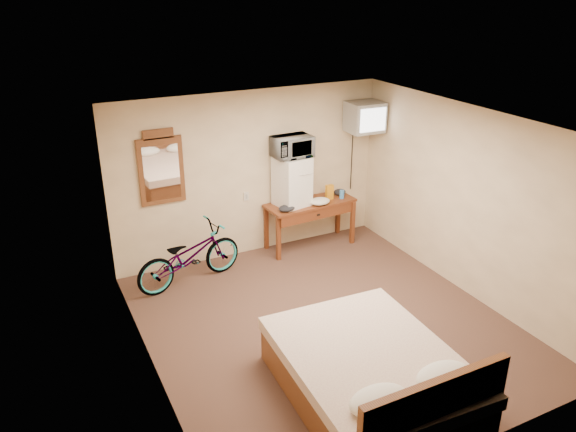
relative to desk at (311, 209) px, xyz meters
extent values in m
plane|color=#3F281F|center=(-0.88, -2.00, -0.63)|extent=(4.60, 4.60, 0.00)
plane|color=silver|center=(-0.88, -2.00, 1.87)|extent=(4.60, 4.60, 0.00)
cube|color=beige|center=(-0.88, 0.30, 0.62)|extent=(4.20, 0.04, 2.50)
cube|color=beige|center=(-0.88, -4.30, 0.62)|extent=(4.20, 0.04, 2.50)
cube|color=beige|center=(-2.98, -2.00, 0.62)|extent=(0.04, 4.60, 2.50)
cube|color=beige|center=(1.22, -2.00, 0.62)|extent=(0.04, 4.60, 2.50)
cube|color=beige|center=(-0.96, 0.29, 0.29)|extent=(0.08, 0.01, 0.13)
cube|color=#662E16|center=(0.00, 0.04, 0.10)|extent=(1.44, 0.62, 0.04)
cube|color=#662E16|center=(-0.65, -0.18, -0.28)|extent=(0.06, 0.06, 0.71)
cube|color=#662E16|center=(0.65, -0.18, -0.28)|extent=(0.06, 0.06, 0.71)
cube|color=#662E16|center=(-0.65, 0.26, -0.28)|extent=(0.06, 0.06, 0.71)
cube|color=#662E16|center=(0.65, 0.26, -0.28)|extent=(0.06, 0.06, 0.71)
cube|color=#662E16|center=(0.00, -0.20, 0.00)|extent=(1.29, 0.11, 0.16)
cube|color=black|center=(0.00, -0.22, 0.00)|extent=(0.05, 0.02, 0.03)
cube|color=white|center=(-0.30, 0.07, 0.49)|extent=(0.54, 0.52, 0.76)
cube|color=gray|center=(-0.30, -0.16, 0.65)|extent=(0.46, 0.01, 0.00)
cylinder|color=gray|center=(-0.47, -0.16, 0.45)|extent=(0.02, 0.02, 0.27)
imported|color=white|center=(-0.30, 0.07, 1.03)|extent=(0.58, 0.40, 0.31)
cube|color=orange|center=(0.32, 0.01, 0.23)|extent=(0.12, 0.07, 0.23)
cylinder|color=#3C83CD|center=(0.52, -0.05, 0.18)|extent=(0.07, 0.07, 0.13)
ellipsoid|color=silver|center=(0.08, -0.12, 0.17)|extent=(0.32, 0.25, 0.10)
ellipsoid|color=black|center=(-0.49, -0.14, 0.16)|extent=(0.25, 0.19, 0.09)
ellipsoid|color=black|center=(0.57, 0.10, 0.16)|extent=(0.20, 0.16, 0.09)
cube|color=black|center=(0.92, 0.29, 1.24)|extent=(0.14, 0.02, 0.14)
cylinder|color=black|center=(0.92, 0.24, 1.24)|extent=(0.05, 0.30, 0.05)
cube|color=gray|center=(0.92, 0.02, 1.35)|extent=(0.54, 0.46, 0.46)
cube|color=white|center=(0.92, -0.20, 1.35)|extent=(0.44, 0.03, 0.35)
cube|color=black|center=(0.92, 0.24, 1.35)|extent=(0.33, 0.03, 0.28)
cube|color=brown|center=(-2.21, 0.28, 0.88)|extent=(0.62, 0.04, 0.94)
cube|color=brown|center=(-2.21, 0.28, 1.39)|extent=(0.42, 0.04, 0.13)
cube|color=white|center=(-2.21, 0.25, 0.86)|extent=(0.49, 0.01, 0.77)
imported|color=black|center=(-2.05, -0.25, -0.22)|extent=(1.66, 0.87, 0.83)
cube|color=brown|center=(-1.14, -3.30, -0.43)|extent=(1.63, 2.12, 0.40)
cube|color=beige|center=(-1.14, -3.30, -0.18)|extent=(1.67, 2.16, 0.14)
cube|color=brown|center=(-1.14, -4.26, -0.08)|extent=(1.53, 0.08, 0.70)
ellipsoid|color=white|center=(-1.50, -3.95, -0.05)|extent=(0.57, 0.35, 0.20)
ellipsoid|color=white|center=(-0.79, -3.95, -0.05)|extent=(0.57, 0.35, 0.20)
camera|label=1|loc=(-3.92, -7.02, 3.31)|focal=35.00mm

